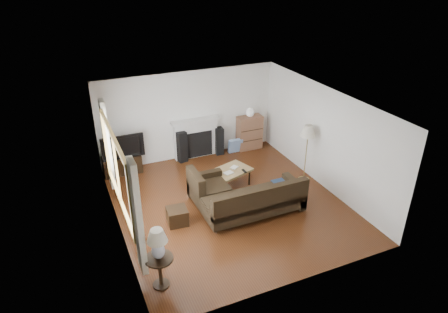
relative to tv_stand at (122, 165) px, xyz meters
name	(u,v)px	position (x,y,z in m)	size (l,w,h in m)	color
room	(229,156)	(1.98, -2.50, 1.00)	(5.10, 5.60, 2.54)	#4D2511
window	(117,169)	(-0.47, -2.70, 1.30)	(0.12, 2.74, 1.54)	olive
curtain_near	(138,218)	(-0.42, -4.22, 1.15)	(0.10, 0.35, 2.10)	white
curtain_far	(108,145)	(-0.42, -1.18, 1.15)	(0.10, 0.35, 2.10)	white
fireplace	(196,138)	(2.13, 0.14, 0.33)	(1.40, 0.26, 1.15)	white
tv_stand	(122,165)	(0.00, 0.00, 0.00)	(0.98, 0.44, 0.49)	black
television	(122,145)	(0.05, 0.00, 0.56)	(1.09, 0.14, 0.63)	black
speaker_left	(181,146)	(1.66, 0.05, 0.20)	(0.25, 0.30, 0.89)	black
speaker_right	(219,141)	(2.80, 0.05, 0.16)	(0.22, 0.27, 0.80)	black
bookshelf	(249,132)	(3.78, 0.03, 0.26)	(0.74, 0.35, 1.01)	brown
globe_lamp	(250,112)	(3.78, 0.03, 0.89)	(0.25, 0.25, 0.25)	white
sectional_sofa	(254,199)	(2.31, -3.08, 0.15)	(2.45, 1.79, 0.79)	black
coffee_table	(227,180)	(2.22, -1.83, -0.01)	(1.21, 0.66, 0.47)	olive
footstool	(177,216)	(0.65, -2.74, -0.07)	(0.42, 0.42, 0.36)	black
floor_lamp	(306,154)	(4.20, -2.25, 0.51)	(0.39, 0.39, 1.52)	#AC913B
side_table	(160,272)	(-0.17, -4.37, 0.06)	(0.49, 0.49, 0.61)	black
table_lamp	(158,244)	(-0.17, -4.37, 0.65)	(0.35, 0.35, 0.57)	silver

